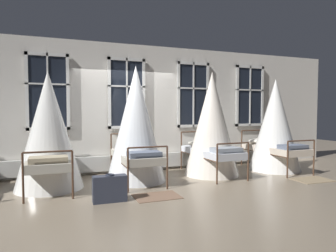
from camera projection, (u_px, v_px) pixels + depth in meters
The scene contains 10 objects.
ground at pixel (138, 181), 6.52m from camera, with size 22.95×22.95×0.00m, color gray.
back_wall_with_windows at pixel (126, 108), 7.48m from camera, with size 12.48×0.10×3.16m, color silver.
window_bank at pixel (127, 129), 7.39m from camera, with size 8.13×0.10×2.74m.
cot_second at pixel (49, 132), 5.82m from camera, with size 1.29×1.82×2.29m.
cot_third at pixel (136, 126), 6.46m from camera, with size 1.29×1.82×2.48m.
cot_fourth at pixel (212, 125), 7.11m from camera, with size 1.29×1.83×2.44m.
cot_fifth at pixel (275, 126), 7.68m from camera, with size 1.29×1.82×2.34m.
rug_third at pixel (157, 196), 5.30m from camera, with size 0.80×0.56×0.01m, color brown.
rug_fifth at pixel (312, 180), 6.58m from camera, with size 0.80×0.56×0.01m, color #8E7A5B.
suitcase_dark at pixel (110, 189), 5.00m from camera, with size 0.56×0.22×0.47m.
Camera 1 is at (-1.67, -6.27, 1.52)m, focal length 32.11 mm.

